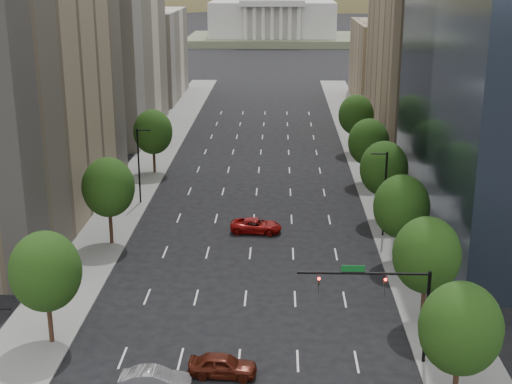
# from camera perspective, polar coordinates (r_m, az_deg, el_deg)

# --- Properties ---
(sidewalk_left) EXTENTS (6.00, 200.00, 0.15)m
(sidewalk_left) POSITION_cam_1_polar(r_m,az_deg,el_deg) (82.12, -11.05, -1.92)
(sidewalk_left) COLOR slate
(sidewalk_left) RESTS_ON ground
(sidewalk_right) EXTENTS (6.00, 200.00, 0.15)m
(sidewalk_right) POSITION_cam_1_polar(r_m,az_deg,el_deg) (81.10, 10.85, -2.15)
(sidewalk_right) COLOR slate
(sidewalk_right) RESTS_ON ground
(midrise_cream_left) EXTENTS (14.00, 30.00, 35.00)m
(midrise_cream_left) POSITION_cam_1_polar(r_m,az_deg,el_deg) (122.04, -11.55, 12.70)
(midrise_cream_left) COLOR beige
(midrise_cream_left) RESTS_ON ground
(filler_left) EXTENTS (14.00, 26.00, 18.00)m
(filler_left) POSITION_cam_1_polar(r_m,az_deg,el_deg) (155.03, -8.60, 10.62)
(filler_left) COLOR beige
(filler_left) RESTS_ON ground
(parking_tan_right) EXTENTS (14.00, 30.00, 30.00)m
(parking_tan_right) POSITION_cam_1_polar(r_m,az_deg,el_deg) (118.22, 12.98, 11.25)
(parking_tan_right) COLOR #8C7759
(parking_tan_right) RESTS_ON ground
(filler_right) EXTENTS (14.00, 26.00, 16.00)m
(filler_right) POSITION_cam_1_polar(r_m,az_deg,el_deg) (151.33, 10.48, 9.98)
(filler_right) COLOR #8C7759
(filler_right) RESTS_ON ground
(tree_right_0) EXTENTS (5.20, 5.20, 8.39)m
(tree_right_0) POSITION_cam_1_polar(r_m,az_deg,el_deg) (47.17, 15.77, -10.28)
(tree_right_0) COLOR #382316
(tree_right_0) RESTS_ON ground
(tree_right_1) EXTENTS (5.20, 5.20, 8.75)m
(tree_right_1) POSITION_cam_1_polar(r_m,az_deg,el_deg) (56.76, 13.26, -4.84)
(tree_right_1) COLOR #382316
(tree_right_1) RESTS_ON ground
(tree_right_2) EXTENTS (5.20, 5.20, 8.61)m
(tree_right_2) POSITION_cam_1_polar(r_m,az_deg,el_deg) (67.88, 11.35, -1.13)
(tree_right_2) COLOR #382316
(tree_right_2) RESTS_ON ground
(tree_right_3) EXTENTS (5.20, 5.20, 8.89)m
(tree_right_3) POSITION_cam_1_polar(r_m,az_deg,el_deg) (79.14, 10.01, 1.82)
(tree_right_3) COLOR #382316
(tree_right_3) RESTS_ON ground
(tree_right_4) EXTENTS (5.20, 5.20, 8.46)m
(tree_right_4) POSITION_cam_1_polar(r_m,az_deg,el_deg) (92.69, 8.83, 3.89)
(tree_right_4) COLOR #382316
(tree_right_4) RESTS_ON ground
(tree_right_5) EXTENTS (5.20, 5.20, 8.75)m
(tree_right_5) POSITION_cam_1_polar(r_m,az_deg,el_deg) (108.16, 7.86, 6.02)
(tree_right_5) COLOR #382316
(tree_right_5) RESTS_ON ground
(tree_left_0) EXTENTS (5.20, 5.20, 8.75)m
(tree_left_0) POSITION_cam_1_polar(r_m,az_deg,el_deg) (54.56, -16.20, -6.01)
(tree_left_0) COLOR #382316
(tree_left_0) RESTS_ON ground
(tree_left_1) EXTENTS (5.20, 5.20, 8.97)m
(tree_left_1) POSITION_cam_1_polar(r_m,az_deg,el_deg) (72.57, -11.52, 0.37)
(tree_left_1) COLOR #382316
(tree_left_1) RESTS_ON ground
(tree_left_2) EXTENTS (5.20, 5.20, 8.68)m
(tree_left_2) POSITION_cam_1_polar(r_m,az_deg,el_deg) (97.29, -8.10, 4.69)
(tree_left_2) COLOR #382316
(tree_left_2) RESTS_ON ground
(streetlight_rn) EXTENTS (1.70, 0.20, 9.00)m
(streetlight_rn) POSITION_cam_1_polar(r_m,az_deg,el_deg) (74.61, 10.05, 0.02)
(streetlight_rn) COLOR black
(streetlight_rn) RESTS_ON ground
(streetlight_ln) EXTENTS (1.70, 0.20, 9.00)m
(streetlight_ln) POSITION_cam_1_polar(r_m,az_deg,el_deg) (84.97, -9.16, 2.21)
(streetlight_ln) COLOR black
(streetlight_ln) RESTS_ON ground
(traffic_signal) EXTENTS (9.12, 0.40, 7.38)m
(traffic_signal) POSITION_cam_1_polar(r_m,az_deg,el_deg) (50.97, 10.63, -8.01)
(traffic_signal) COLOR black
(traffic_signal) RESTS_ON ground
(capitol) EXTENTS (60.00, 40.00, 35.20)m
(capitol) POSITION_cam_1_polar(r_m,az_deg,el_deg) (265.84, 1.30, 13.47)
(capitol) COLOR #596647
(capitol) RESTS_ON ground
(foothills) EXTENTS (720.00, 413.00, 263.00)m
(foothills) POSITION_cam_1_polar(r_m,az_deg,el_deg) (619.09, 4.90, 11.35)
(foothills) COLOR brown
(foothills) RESTS_ON ground
(car_maroon) EXTENTS (4.81, 2.23, 1.60)m
(car_maroon) POSITION_cam_1_polar(r_m,az_deg,el_deg) (50.73, -2.64, -13.43)
(car_maroon) COLOR #49160C
(car_maroon) RESTS_ON ground
(car_silver) EXTENTS (4.67, 1.64, 1.54)m
(car_silver) POSITION_cam_1_polar(r_m,az_deg,el_deg) (49.60, -7.95, -14.42)
(car_silver) COLOR gray
(car_silver) RESTS_ON ground
(car_red_far) EXTENTS (5.49, 2.84, 1.48)m
(car_red_far) POSITION_cam_1_polar(r_m,az_deg,el_deg) (75.95, 0.01, -2.65)
(car_red_far) COLOR maroon
(car_red_far) RESTS_ON ground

